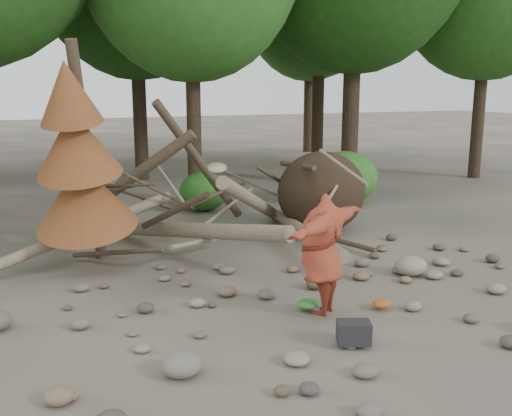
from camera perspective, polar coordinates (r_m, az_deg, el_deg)
name	(u,v)px	position (r m, az deg, el deg)	size (l,w,h in m)	color
ground	(317,309)	(9.31, 6.11, -10.02)	(120.00, 120.00, 0.00)	#514C44
deadfall_pile	(302,196)	(13.56, 4.58, 1.21)	(8.55, 5.24, 3.30)	#332619
dead_conifer	(79,163)	(10.96, -17.28, 4.29)	(2.06, 2.16, 4.35)	#4C3F30
bush_mid	(204,191)	(16.36, -5.23, 1.67)	(1.40, 1.40, 1.12)	#2A691E
bush_right	(344,178)	(17.43, 8.82, 3.02)	(2.00, 2.00, 1.60)	#357D27
frisbee_thrower	(322,254)	(8.65, 6.62, -4.63)	(2.88, 1.81, 2.40)	maroon
backpack	(354,336)	(8.08, 9.74, -12.54)	(0.45, 0.30, 0.30)	black
cloth_green	(309,307)	(9.19, 5.32, -9.81)	(0.40, 0.33, 0.15)	#306F2C
cloth_orange	(381,306)	(9.42, 12.44, -9.59)	(0.32, 0.27, 0.12)	#A64C1C
boulder_front_left	(182,364)	(7.30, -7.40, -15.26)	(0.51, 0.46, 0.30)	slate
boulder_mid_right	(411,266)	(11.17, 15.23, -5.59)	(0.62, 0.55, 0.37)	gray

